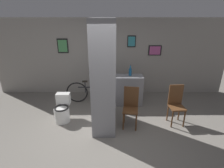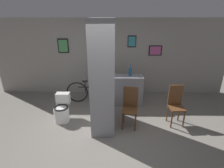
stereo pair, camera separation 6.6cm
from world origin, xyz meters
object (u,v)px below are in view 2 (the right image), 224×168
object	(u,v)px
toilet	(62,110)
chair_near_pillar	(130,106)
bottle_tall	(130,72)
chair_by_doorway	(176,104)
bicycle	(94,92)

from	to	relation	value
toilet	chair_near_pillar	xyz separation A→B (m)	(1.78, -0.23, 0.26)
chair_near_pillar	bottle_tall	xyz separation A→B (m)	(0.09, 1.22, 0.51)
chair_near_pillar	bottle_tall	size ratio (longest dim) A/B	2.96
chair_by_doorway	bicycle	bearing A→B (deg)	148.57
chair_near_pillar	bottle_tall	bearing A→B (deg)	94.20
toilet	chair_by_doorway	world-z (taller)	chair_by_doorway
toilet	bicycle	bearing A→B (deg)	55.03
toilet	chair_near_pillar	size ratio (longest dim) A/B	0.68
chair_near_pillar	bicycle	distance (m)	1.67
toilet	chair_by_doorway	distance (m)	2.97
bicycle	bottle_tall	distance (m)	1.34
bicycle	chair_near_pillar	bearing A→B (deg)	-51.11
chair_near_pillar	bicycle	bearing A→B (deg)	137.29
toilet	bottle_tall	size ratio (longest dim) A/B	2.02
chair_by_doorway	bottle_tall	bearing A→B (deg)	131.11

